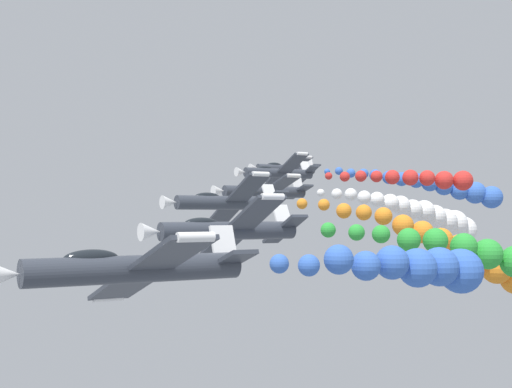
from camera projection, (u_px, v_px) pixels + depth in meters
airplane_lead at (132, 269)px, 28.32m from camera, size 9.17×10.35×3.49m
smoke_trail_lead at (421, 267)px, 36.51m from camera, size 2.42×13.41×2.81m
airplane_left_inner at (227, 230)px, 42.98m from camera, size 8.71×10.35×4.61m
smoke_trail_left_inner at (485, 254)px, 52.23m from camera, size 4.41×19.83×4.67m
airplane_right_inner at (227, 202)px, 56.42m from camera, size 8.59×10.35×4.85m
smoke_trail_right_inner at (468, 255)px, 67.80m from camera, size 4.96×25.30×9.12m
airplane_left_outer at (263, 191)px, 69.93m from camera, size 9.16×10.35×3.50m
smoke_trail_left_outer at (435, 218)px, 83.64m from camera, size 4.35×24.92×6.25m
airplane_right_outer at (277, 173)px, 83.30m from camera, size 8.67×10.35×4.68m
smoke_trail_right_outer at (426, 179)px, 91.50m from camera, size 6.52×19.80×2.64m
airplane_trailing at (285, 169)px, 97.11m from camera, size 9.19×10.35×3.47m
smoke_trail_trailing at (449, 188)px, 105.12m from camera, size 10.98×25.46×5.85m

